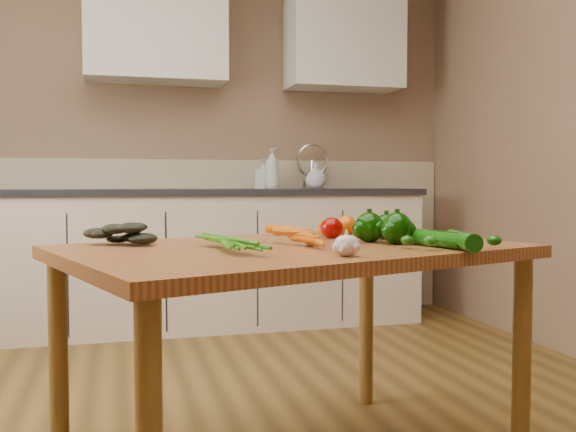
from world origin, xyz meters
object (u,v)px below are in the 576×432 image
(tomato_c, at_px, (346,226))
(garlic_bulb, at_px, (347,246))
(table, at_px, (293,271))
(soap_bottle_c, at_px, (316,176))
(pepper_c, at_px, (397,229))
(leafy_greens, at_px, (116,230))
(pepper_b, at_px, (386,227))
(tomato_b, at_px, (326,228))
(pepper_a, at_px, (369,227))
(zucchini_b, at_px, (462,241))
(soap_bottle_b, at_px, (264,174))
(tomato_a, at_px, (332,228))
(carrot_bunch, at_px, (279,236))
(zucchini_a, at_px, (436,239))
(soap_bottle_a, at_px, (272,168))

(tomato_c, bearing_deg, garlic_bulb, -110.17)
(table, relative_size, soap_bottle_c, 8.89)
(garlic_bulb, bearing_deg, pepper_c, 45.62)
(leafy_greens, distance_m, pepper_b, 0.92)
(pepper_b, bearing_deg, soap_bottle_c, 78.79)
(garlic_bulb, xyz_separation_m, pepper_c, (0.28, 0.28, 0.02))
(table, bearing_deg, tomato_b, 36.73)
(pepper_a, relative_size, tomato_c, 1.21)
(pepper_c, distance_m, zucchini_b, 0.24)
(soap_bottle_b, relative_size, zucchini_b, 1.04)
(leafy_greens, height_order, tomato_a, leafy_greens)
(soap_bottle_c, xyz_separation_m, leafy_greens, (-1.35, -2.17, -0.20))
(pepper_a, bearing_deg, garlic_bulb, -120.33)
(pepper_b, height_order, zucchini_b, pepper_b)
(tomato_a, bearing_deg, soap_bottle_b, 83.51)
(carrot_bunch, bearing_deg, tomato_a, 26.39)
(table, height_order, garlic_bulb, garlic_bulb)
(zucchini_b, bearing_deg, leafy_greens, 157.56)
(pepper_a, distance_m, pepper_c, 0.11)
(tomato_c, distance_m, zucchini_a, 0.49)
(soap_bottle_c, relative_size, tomato_c, 2.21)
(soap_bottle_b, xyz_separation_m, zucchini_b, (0.00, -2.60, -0.23))
(soap_bottle_c, xyz_separation_m, zucchini_b, (-0.36, -2.58, -0.22))
(table, distance_m, pepper_c, 0.36)
(soap_bottle_b, xyz_separation_m, carrot_bunch, (-0.50, -2.38, -0.22))
(leafy_greens, xyz_separation_m, pepper_a, (0.82, -0.10, -0.00))
(soap_bottle_c, height_order, tomato_b, soap_bottle_c)
(carrot_bunch, relative_size, pepper_c, 2.56)
(soap_bottle_c, relative_size, pepper_a, 1.83)
(table, height_order, soap_bottle_c, soap_bottle_c)
(tomato_a, height_order, tomato_c, same)
(zucchini_b, bearing_deg, tomato_a, 117.50)
(garlic_bulb, relative_size, pepper_b, 0.79)
(tomato_c, relative_size, zucchini_b, 0.42)
(soap_bottle_a, xyz_separation_m, zucchini_b, (-0.04, -2.55, -0.27))
(tomato_b, height_order, zucchini_a, tomato_b)
(soap_bottle_b, relative_size, tomato_b, 3.07)
(leafy_greens, relative_size, garlic_bulb, 2.86)
(zucchini_a, bearing_deg, zucchini_b, -69.70)
(soap_bottle_a, height_order, garlic_bulb, soap_bottle_a)
(soap_bottle_a, relative_size, zucchini_b, 1.44)
(soap_bottle_b, bearing_deg, pepper_a, -35.50)
(pepper_b, relative_size, tomato_b, 1.35)
(soap_bottle_b, distance_m, garlic_bulb, 2.71)
(carrot_bunch, relative_size, pepper_b, 2.93)
(garlic_bulb, distance_m, zucchini_a, 0.39)
(leafy_greens, height_order, garlic_bulb, leafy_greens)
(pepper_b, bearing_deg, soap_bottle_b, 88.22)
(tomato_a, bearing_deg, table, -133.47)
(pepper_b, bearing_deg, zucchini_b, -79.30)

